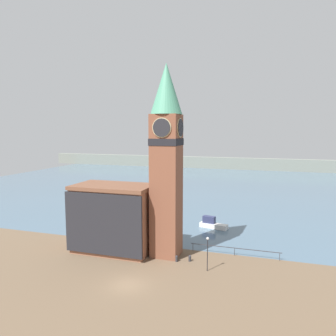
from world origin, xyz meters
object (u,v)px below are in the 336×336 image
(mooring_bollard_near, at_px, (177,258))
(mooring_bollard_far, at_px, (190,258))
(pier_building, at_px, (113,218))
(boat_near, at_px, (212,224))
(lamp_post, at_px, (208,248))
(clock_tower, at_px, (166,156))

(mooring_bollard_near, bearing_deg, mooring_bollard_far, 22.14)
(pier_building, distance_m, boat_near, 19.23)
(boat_near, bearing_deg, lamp_post, -69.63)
(boat_near, bearing_deg, mooring_bollard_near, -84.17)
(clock_tower, relative_size, pier_building, 2.29)
(pier_building, bearing_deg, lamp_post, -11.02)
(boat_near, xyz_separation_m, mooring_bollard_near, (-1.80, -16.10, -0.26))
(mooring_bollard_near, bearing_deg, boat_near, 83.62)
(clock_tower, xyz_separation_m, lamp_post, (6.31, -3.37, -10.71))
(pier_building, xyz_separation_m, boat_near, (11.40, 14.95, -4.02))
(mooring_bollard_near, bearing_deg, clock_tower, 137.54)
(clock_tower, xyz_separation_m, boat_near, (3.77, 14.30, -12.92))
(pier_building, height_order, boat_near, pier_building)
(pier_building, relative_size, mooring_bollard_far, 13.52)
(mooring_bollard_near, xyz_separation_m, lamp_post, (4.33, -1.56, 2.47))
(clock_tower, height_order, pier_building, clock_tower)
(boat_near, xyz_separation_m, mooring_bollard_far, (-0.19, -15.45, -0.27))
(mooring_bollard_far, bearing_deg, pier_building, 177.46)
(clock_tower, bearing_deg, boat_near, 75.21)
(pier_building, bearing_deg, clock_tower, 4.90)
(clock_tower, bearing_deg, mooring_bollard_far, -17.81)
(boat_near, relative_size, mooring_bollard_near, 6.08)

